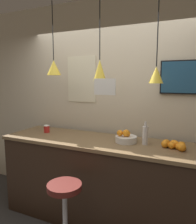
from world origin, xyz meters
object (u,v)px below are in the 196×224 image
(spread_jar, at_px, (47,129))
(juice_bottle, at_px, (145,135))
(fruit_bowl, at_px, (126,138))
(mounted_tv, at_px, (190,77))
(bar_stool, at_px, (65,208))

(spread_jar, bearing_deg, juice_bottle, -0.00)
(fruit_bowl, xyz_separation_m, mounted_tv, (0.65, 0.38, 0.72))
(fruit_bowl, bearing_deg, spread_jar, 179.79)
(bar_stool, relative_size, fruit_bowl, 2.97)
(bar_stool, bearing_deg, fruit_bowl, 59.12)
(juice_bottle, bearing_deg, bar_stool, -132.66)
(bar_stool, distance_m, juice_bottle, 1.17)
(spread_jar, xyz_separation_m, mounted_tv, (1.82, 0.38, 0.72))
(fruit_bowl, distance_m, mounted_tv, 1.04)
(fruit_bowl, relative_size, mounted_tv, 0.38)
(fruit_bowl, bearing_deg, bar_stool, -120.88)
(fruit_bowl, height_order, spread_jar, fruit_bowl)
(mounted_tv, bearing_deg, juice_bottle, -138.29)
(juice_bottle, distance_m, mounted_tv, 0.87)
(bar_stool, height_order, fruit_bowl, fruit_bowl)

